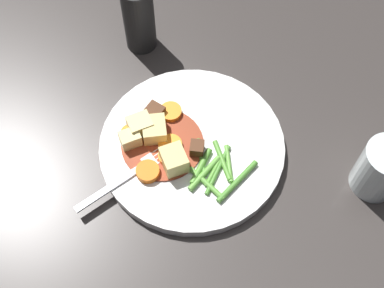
# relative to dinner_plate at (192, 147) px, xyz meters

# --- Properties ---
(ground_plane) EXTENTS (3.00, 3.00, 0.00)m
(ground_plane) POSITION_rel_dinner_plate_xyz_m (0.00, 0.00, -0.01)
(ground_plane) COLOR #383330
(dinner_plate) EXTENTS (0.27, 0.27, 0.02)m
(dinner_plate) POSITION_rel_dinner_plate_xyz_m (0.00, 0.00, 0.00)
(dinner_plate) COLOR white
(dinner_plate) RESTS_ON ground_plane
(stew_sauce) EXTENTS (0.12, 0.12, 0.00)m
(stew_sauce) POSITION_rel_dinner_plate_xyz_m (0.04, 0.01, 0.01)
(stew_sauce) COLOR #93381E
(stew_sauce) RESTS_ON dinner_plate
(carrot_slice_0) EXTENTS (0.04, 0.04, 0.01)m
(carrot_slice_0) POSITION_rel_dinner_plate_xyz_m (0.09, 0.01, 0.01)
(carrot_slice_0) COLOR orange
(carrot_slice_0) RESTS_ON dinner_plate
(carrot_slice_1) EXTENTS (0.04, 0.04, 0.01)m
(carrot_slice_1) POSITION_rel_dinner_plate_xyz_m (0.02, 0.03, 0.01)
(carrot_slice_1) COLOR orange
(carrot_slice_1) RESTS_ON dinner_plate
(carrot_slice_2) EXTENTS (0.04, 0.04, 0.01)m
(carrot_slice_2) POSITION_rel_dinner_plate_xyz_m (0.05, 0.06, 0.01)
(carrot_slice_2) COLOR orange
(carrot_slice_2) RESTS_ON dinner_plate
(carrot_slice_3) EXTENTS (0.05, 0.05, 0.01)m
(carrot_slice_3) POSITION_rel_dinner_plate_xyz_m (0.05, -0.04, 0.01)
(carrot_slice_3) COLOR orange
(carrot_slice_3) RESTS_ON dinner_plate
(carrot_slice_4) EXTENTS (0.05, 0.05, 0.01)m
(carrot_slice_4) POSITION_rel_dinner_plate_xyz_m (0.03, 0.01, 0.01)
(carrot_slice_4) COLOR orange
(carrot_slice_4) RESTS_ON dinner_plate
(potato_chunk_0) EXTENTS (0.05, 0.05, 0.03)m
(potato_chunk_0) POSITION_rel_dinner_plate_xyz_m (0.01, 0.04, 0.03)
(potato_chunk_0) COLOR #E5CC7A
(potato_chunk_0) RESTS_ON dinner_plate
(potato_chunk_1) EXTENTS (0.04, 0.04, 0.03)m
(potato_chunk_1) POSITION_rel_dinner_plate_xyz_m (0.08, 0.00, 0.02)
(potato_chunk_1) COLOR #EAD68C
(potato_chunk_1) RESTS_ON dinner_plate
(potato_chunk_2) EXTENTS (0.04, 0.04, 0.03)m
(potato_chunk_2) POSITION_rel_dinner_plate_xyz_m (0.09, 0.02, 0.02)
(potato_chunk_2) COLOR #EAD68C
(potato_chunk_2) RESTS_ON dinner_plate
(potato_chunk_3) EXTENTS (0.05, 0.05, 0.03)m
(potato_chunk_3) POSITION_rel_dinner_plate_xyz_m (0.06, 0.00, 0.02)
(potato_chunk_3) COLOR #E5CC7A
(potato_chunk_3) RESTS_ON dinner_plate
(meat_chunk_0) EXTENTS (0.03, 0.03, 0.02)m
(meat_chunk_0) POSITION_rel_dinner_plate_xyz_m (0.07, -0.03, 0.02)
(meat_chunk_0) COLOR #56331E
(meat_chunk_0) RESTS_ON dinner_plate
(meat_chunk_1) EXTENTS (0.02, 0.03, 0.02)m
(meat_chunk_1) POSITION_rel_dinner_plate_xyz_m (0.07, -0.02, 0.02)
(meat_chunk_1) COLOR #56331E
(meat_chunk_1) RESTS_ON dinner_plate
(meat_chunk_2) EXTENTS (0.02, 0.02, 0.02)m
(meat_chunk_2) POSITION_rel_dinner_plate_xyz_m (-0.01, 0.01, 0.02)
(meat_chunk_2) COLOR #56331E
(meat_chunk_2) RESTS_ON dinner_plate
(green_bean_0) EXTENTS (0.03, 0.06, 0.01)m
(green_bean_0) POSITION_rel_dinner_plate_xyz_m (-0.03, 0.04, 0.01)
(green_bean_0) COLOR #66AD42
(green_bean_0) RESTS_ON dinner_plate
(green_bean_1) EXTENTS (0.04, 0.08, 0.01)m
(green_bean_1) POSITION_rel_dinner_plate_xyz_m (-0.08, 0.04, 0.01)
(green_bean_1) COLOR #4C8E33
(green_bean_1) RESTS_ON dinner_plate
(green_bean_2) EXTENTS (0.06, 0.04, 0.01)m
(green_bean_2) POSITION_rel_dinner_plate_xyz_m (-0.04, 0.06, 0.01)
(green_bean_2) COLOR #66AD42
(green_bean_2) RESTS_ON dinner_plate
(green_bean_3) EXTENTS (0.02, 0.08, 0.01)m
(green_bean_3) POSITION_rel_dinner_plate_xyz_m (-0.05, 0.03, 0.01)
(green_bean_3) COLOR #4C8E33
(green_bean_3) RESTS_ON dinner_plate
(green_bean_4) EXTENTS (0.03, 0.06, 0.01)m
(green_bean_4) POSITION_rel_dinner_plate_xyz_m (-0.06, 0.02, 0.01)
(green_bean_4) COLOR #66AD42
(green_bean_4) RESTS_ON dinner_plate
(green_bean_5) EXTENTS (0.04, 0.06, 0.01)m
(green_bean_5) POSITION_rel_dinner_plate_xyz_m (-0.05, 0.02, 0.01)
(green_bean_5) COLOR #599E38
(green_bean_5) RESTS_ON dinner_plate
(green_bean_6) EXTENTS (0.03, 0.06, 0.01)m
(green_bean_6) POSITION_rel_dinner_plate_xyz_m (-0.02, 0.02, 0.01)
(green_bean_6) COLOR #4C8E33
(green_bean_6) RESTS_ON dinner_plate
(green_bean_7) EXTENTS (0.02, 0.06, 0.01)m
(green_bean_7) POSITION_rel_dinner_plate_xyz_m (-0.04, 0.03, 0.01)
(green_bean_7) COLOR #599E38
(green_bean_7) RESTS_ON dinner_plate
(green_bean_8) EXTENTS (0.02, 0.06, 0.01)m
(green_bean_8) POSITION_rel_dinner_plate_xyz_m (-0.02, 0.03, 0.01)
(green_bean_8) COLOR #599E38
(green_bean_8) RESTS_ON dinner_plate
(fork) EXTENTS (0.12, 0.15, 0.00)m
(fork) POSITION_rel_dinner_plate_xyz_m (0.07, 0.07, 0.01)
(fork) COLOR silver
(fork) RESTS_ON dinner_plate
(water_glass) EXTENTS (0.07, 0.07, 0.09)m
(water_glass) POSITION_rel_dinner_plate_xyz_m (-0.27, -0.02, 0.03)
(water_glass) COLOR silver
(water_glass) RESTS_ON ground_plane
(pepper_mill) EXTENTS (0.05, 0.05, 0.12)m
(pepper_mill) POSITION_rel_dinner_plate_xyz_m (0.14, -0.17, 0.05)
(pepper_mill) COLOR black
(pepper_mill) RESTS_ON ground_plane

